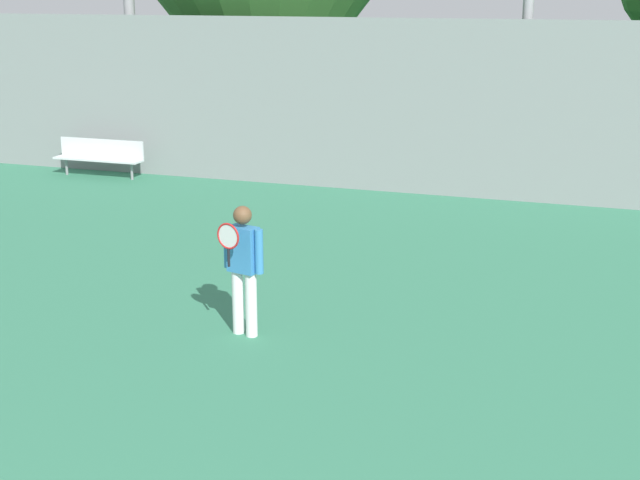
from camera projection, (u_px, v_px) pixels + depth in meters
name	position (u px, v px, depth m)	size (l,w,h in m)	color
tennis_player	(243.00, 263.00, 10.55)	(0.55, 0.46, 1.60)	silver
bench_courtside_far	(100.00, 154.00, 19.67)	(2.07, 0.40, 0.82)	silver
back_fence	(461.00, 110.00, 17.43)	(27.19, 0.06, 3.48)	gray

